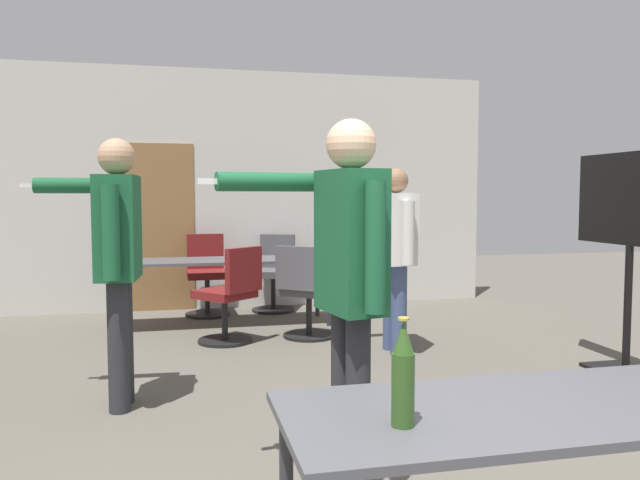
{
  "coord_description": "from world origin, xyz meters",
  "views": [
    {
      "loc": [
        -0.84,
        -1.5,
        1.41
      ],
      "look_at": [
        0.14,
        2.8,
        1.1
      ],
      "focal_mm": 35.0,
      "sensor_mm": 36.0,
      "label": 1
    }
  ],
  "objects_px": {
    "office_chair_side_rolled": "(275,275)",
    "person_center_tall": "(348,264)",
    "office_chair_far_right": "(230,298)",
    "beer_bottle": "(403,375)",
    "person_left_plaid": "(394,243)",
    "tv_screen": "(631,231)",
    "office_chair_far_left": "(306,295)",
    "office_chair_mid_tucked": "(207,277)",
    "person_far_watching": "(116,246)",
    "drink_cup": "(284,252)"
  },
  "relations": [
    {
      "from": "office_chair_far_left",
      "to": "drink_cup",
      "type": "distance_m",
      "value": 0.94
    },
    {
      "from": "tv_screen",
      "to": "office_chair_far_right",
      "type": "xyz_separation_m",
      "value": [
        -2.99,
        1.73,
        -0.7
      ]
    },
    {
      "from": "tv_screen",
      "to": "person_center_tall",
      "type": "relative_size",
      "value": 0.99
    },
    {
      "from": "tv_screen",
      "to": "office_chair_side_rolled",
      "type": "bearing_deg",
      "value": -145.54
    },
    {
      "from": "person_center_tall",
      "to": "beer_bottle",
      "type": "height_order",
      "value": "person_center_tall"
    },
    {
      "from": "person_center_tall",
      "to": "office_chair_far_left",
      "type": "bearing_deg",
      "value": -18.83
    },
    {
      "from": "person_far_watching",
      "to": "office_chair_mid_tucked",
      "type": "xyz_separation_m",
      "value": [
        0.72,
        3.19,
        -0.63
      ]
    },
    {
      "from": "person_left_plaid",
      "to": "person_center_tall",
      "type": "bearing_deg",
      "value": 153.93
    },
    {
      "from": "person_left_plaid",
      "to": "office_chair_far_right",
      "type": "height_order",
      "value": "person_left_plaid"
    },
    {
      "from": "office_chair_side_rolled",
      "to": "drink_cup",
      "type": "xyz_separation_m",
      "value": [
        -0.0,
        -0.73,
        0.35
      ]
    },
    {
      "from": "office_chair_mid_tucked",
      "to": "office_chair_side_rolled",
      "type": "bearing_deg",
      "value": -174.13
    },
    {
      "from": "office_chair_far_left",
      "to": "office_chair_far_right",
      "type": "distance_m",
      "value": 0.74
    },
    {
      "from": "tv_screen",
      "to": "person_left_plaid",
      "type": "height_order",
      "value": "tv_screen"
    },
    {
      "from": "tv_screen",
      "to": "beer_bottle",
      "type": "relative_size",
      "value": 5.34
    },
    {
      "from": "person_left_plaid",
      "to": "office_chair_far_right",
      "type": "relative_size",
      "value": 1.78
    },
    {
      "from": "office_chair_mid_tucked",
      "to": "drink_cup",
      "type": "bearing_deg",
      "value": 141.58
    },
    {
      "from": "person_far_watching",
      "to": "office_chair_mid_tucked",
      "type": "distance_m",
      "value": 3.33
    },
    {
      "from": "office_chair_far_right",
      "to": "drink_cup",
      "type": "xyz_separation_m",
      "value": [
        0.67,
        0.9,
        0.34
      ]
    },
    {
      "from": "tv_screen",
      "to": "office_chair_far_right",
      "type": "distance_m",
      "value": 3.52
    },
    {
      "from": "person_left_plaid",
      "to": "beer_bottle",
      "type": "bearing_deg",
      "value": 159.01
    },
    {
      "from": "office_chair_far_left",
      "to": "office_chair_mid_tucked",
      "type": "relative_size",
      "value": 0.98
    },
    {
      "from": "person_far_watching",
      "to": "office_chair_far_left",
      "type": "height_order",
      "value": "person_far_watching"
    },
    {
      "from": "person_far_watching",
      "to": "office_chair_far_left",
      "type": "relative_size",
      "value": 1.92
    },
    {
      "from": "office_chair_far_left",
      "to": "beer_bottle",
      "type": "distance_m",
      "value": 4.32
    },
    {
      "from": "person_left_plaid",
      "to": "office_chair_side_rolled",
      "type": "distance_m",
      "value": 2.47
    },
    {
      "from": "office_chair_far_right",
      "to": "person_center_tall",
      "type": "bearing_deg",
      "value": -124.66
    },
    {
      "from": "tv_screen",
      "to": "office_chair_far_left",
      "type": "distance_m",
      "value": 2.94
    },
    {
      "from": "tv_screen",
      "to": "beer_bottle",
      "type": "xyz_separation_m",
      "value": [
        -2.81,
        -2.49,
        -0.26
      ]
    },
    {
      "from": "office_chair_far_left",
      "to": "office_chair_mid_tucked",
      "type": "distance_m",
      "value": 1.74
    },
    {
      "from": "person_center_tall",
      "to": "drink_cup",
      "type": "distance_m",
      "value": 4.03
    },
    {
      "from": "office_chair_side_rolled",
      "to": "person_left_plaid",
      "type": "bearing_deg",
      "value": 129.42
    },
    {
      "from": "tv_screen",
      "to": "beer_bottle",
      "type": "bearing_deg",
      "value": -48.5
    },
    {
      "from": "office_chair_far_right",
      "to": "person_far_watching",
      "type": "bearing_deg",
      "value": -158.19
    },
    {
      "from": "office_chair_far_left",
      "to": "beer_bottle",
      "type": "xyz_separation_m",
      "value": [
        -0.57,
        -4.26,
        0.44
      ]
    },
    {
      "from": "person_far_watching",
      "to": "drink_cup",
      "type": "height_order",
      "value": "person_far_watching"
    },
    {
      "from": "office_chair_far_right",
      "to": "office_chair_side_rolled",
      "type": "height_order",
      "value": "office_chair_far_right"
    },
    {
      "from": "person_far_watching",
      "to": "office_chair_far_right",
      "type": "distance_m",
      "value": 1.98
    },
    {
      "from": "person_center_tall",
      "to": "office_chair_side_rolled",
      "type": "xyz_separation_m",
      "value": [
        0.37,
        4.74,
        -0.66
      ]
    },
    {
      "from": "person_left_plaid",
      "to": "office_chair_far_right",
      "type": "xyz_separation_m",
      "value": [
        -1.41,
        0.66,
        -0.55
      ]
    },
    {
      "from": "person_far_watching",
      "to": "drink_cup",
      "type": "distance_m",
      "value": 3.01
    },
    {
      "from": "office_chair_mid_tucked",
      "to": "beer_bottle",
      "type": "height_order",
      "value": "beer_bottle"
    },
    {
      "from": "office_chair_far_left",
      "to": "beer_bottle",
      "type": "relative_size",
      "value": 2.82
    },
    {
      "from": "office_chair_far_right",
      "to": "beer_bottle",
      "type": "bearing_deg",
      "value": -128.01
    },
    {
      "from": "person_far_watching",
      "to": "person_center_tall",
      "type": "height_order",
      "value": "person_far_watching"
    },
    {
      "from": "person_far_watching",
      "to": "office_chair_mid_tucked",
      "type": "height_order",
      "value": "person_far_watching"
    },
    {
      "from": "person_left_plaid",
      "to": "office_chair_mid_tucked",
      "type": "relative_size",
      "value": 1.75
    },
    {
      "from": "office_chair_side_rolled",
      "to": "person_center_tall",
      "type": "bearing_deg",
      "value": 107.23
    },
    {
      "from": "person_center_tall",
      "to": "office_chair_side_rolled",
      "type": "bearing_deg",
      "value": -15.4
    },
    {
      "from": "person_far_watching",
      "to": "beer_bottle",
      "type": "relative_size",
      "value": 5.43
    },
    {
      "from": "office_chair_side_rolled",
      "to": "office_chair_mid_tucked",
      "type": "distance_m",
      "value": 0.84
    }
  ]
}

